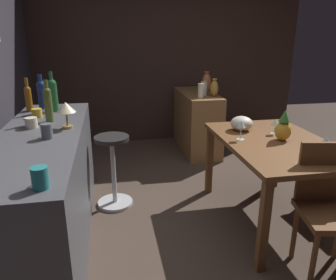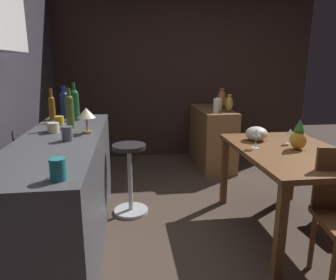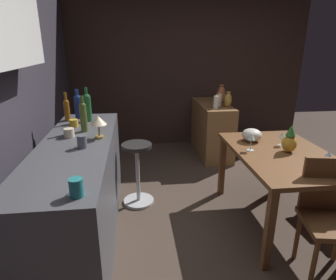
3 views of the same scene
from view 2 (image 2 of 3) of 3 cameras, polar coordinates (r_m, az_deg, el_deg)
The scene contains 23 objects.
ground_plane at distance 2.89m, azimuth 14.47°, elevation -16.42°, with size 9.00×9.00×0.00m, color #47382D.
wall_side_right at distance 4.90m, azimuth 0.78°, elevation 12.29°, with size 0.10×4.40×2.60m, color #33231E.
dining_table at distance 2.81m, azimuth 21.70°, elevation -3.41°, with size 1.31×0.85×0.74m.
kitchen_counter at distance 2.61m, azimuth -18.60°, elevation -9.14°, with size 2.10×0.60×0.90m, color #4C4C51.
sideboard_cabinet at distance 4.52m, azimuth 8.07°, elevation 0.61°, with size 1.10×0.44×0.82m, color olive.
bar_stool at distance 3.04m, azimuth -7.03°, elevation -6.79°, with size 0.34×0.34×0.70m.
wine_glass_left at distance 2.70m, azimuth 15.99°, elevation 1.14°, with size 0.07×0.07×0.17m.
wine_glass_center at distance 2.95m, azimuth 21.63°, elevation 1.23°, with size 0.07×0.07×0.14m.
pineapple_centerpiece at distance 2.79m, azimuth 22.97°, elevation 0.61°, with size 0.13×0.13×0.26m.
fruit_bowl at distance 2.99m, azimuth 16.01°, elevation 1.15°, with size 0.20×0.20×0.13m, color beige.
wine_bottle_olive at distance 2.76m, azimuth -17.66°, elevation 5.33°, with size 0.07×0.07×0.34m.
wine_bottle_cobalt at distance 3.30m, azimuth -18.55°, elevation 6.42°, with size 0.08×0.08×0.33m.
wine_bottle_green at distance 3.14m, azimuth -16.83°, elevation 6.46°, with size 0.08×0.08×0.37m.
wine_bottle_amber at distance 3.22m, azimuth -20.65°, elevation 5.83°, with size 0.06×0.06×0.31m.
cup_teal at distance 1.56m, azimuth -19.61°, elevation -5.08°, with size 0.11×0.08×0.11m.
cup_slate at distance 2.32m, azimuth -18.07°, elevation 1.12°, with size 0.11×0.08×0.10m.
cup_cream at distance 2.64m, azimuth -20.40°, elevation 2.16°, with size 0.13×0.09×0.08m.
cup_mustard at distance 2.97m, azimuth -19.43°, elevation 3.41°, with size 0.12×0.09×0.08m.
counter_lamp at distance 2.52m, azimuth -14.85°, elevation 4.59°, with size 0.15×0.15×0.20m.
pillar_candle_tall at distance 4.25m, azimuth 9.49°, elevation 6.58°, with size 0.07×0.07×0.21m.
pillar_candle_short at distance 4.08m, azimuth 8.86°, elevation 6.29°, with size 0.08×0.08×0.20m.
vase_brass at distance 4.18m, azimuth 11.19°, elevation 6.62°, with size 0.11×0.11×0.23m.
vase_copper at distance 4.48m, azimuth 9.83°, elevation 7.50°, with size 0.12×0.12×0.28m.
Camera 2 is at (-2.30, 1.00, 1.44)m, focal length 33.04 mm.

